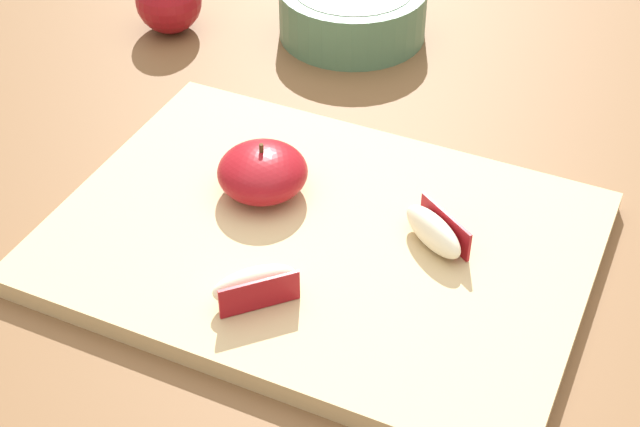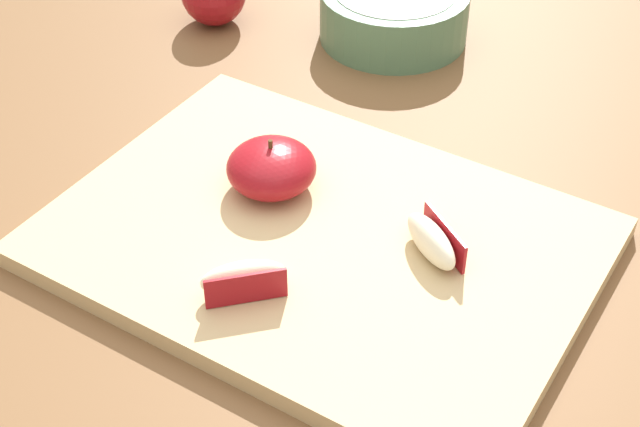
{
  "view_description": "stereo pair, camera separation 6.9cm",
  "coord_description": "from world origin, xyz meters",
  "px_view_note": "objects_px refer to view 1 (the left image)",
  "views": [
    {
      "loc": [
        0.18,
        -0.58,
        1.27
      ],
      "look_at": [
        -0.04,
        -0.08,
        0.81
      ],
      "focal_mm": 52.47,
      "sensor_mm": 36.0,
      "label": 1
    },
    {
      "loc": [
        0.24,
        -0.54,
        1.27
      ],
      "look_at": [
        -0.04,
        -0.08,
        0.81
      ],
      "focal_mm": 52.47,
      "sensor_mm": 36.0,
      "label": 2
    }
  ],
  "objects_px": {
    "cutting_board": "(320,241)",
    "apple_half_skin_up": "(263,172)",
    "apple_wedge_near_knife": "(434,231)",
    "apple_wedge_middle": "(255,285)",
    "whole_apple_red_delicious": "(169,0)",
    "ceramic_fruit_bowl": "(353,9)"
  },
  "relations": [
    {
      "from": "whole_apple_red_delicious",
      "to": "ceramic_fruit_bowl",
      "type": "xyz_separation_m",
      "value": [
        0.18,
        0.07,
        -0.01
      ]
    },
    {
      "from": "apple_half_skin_up",
      "to": "apple_wedge_near_knife",
      "type": "xyz_separation_m",
      "value": [
        0.15,
        -0.0,
        -0.01
      ]
    },
    {
      "from": "apple_half_skin_up",
      "to": "apple_wedge_near_knife",
      "type": "height_order",
      "value": "apple_half_skin_up"
    },
    {
      "from": "apple_wedge_near_knife",
      "to": "whole_apple_red_delicious",
      "type": "xyz_separation_m",
      "value": [
        -0.38,
        0.23,
        0.0
      ]
    },
    {
      "from": "cutting_board",
      "to": "apple_half_skin_up",
      "type": "relative_size",
      "value": 5.59
    },
    {
      "from": "apple_wedge_middle",
      "to": "ceramic_fruit_bowl",
      "type": "distance_m",
      "value": 0.42
    },
    {
      "from": "cutting_board",
      "to": "whole_apple_red_delicious",
      "type": "xyz_separation_m",
      "value": [
        -0.29,
        0.25,
        0.03
      ]
    },
    {
      "from": "cutting_board",
      "to": "apple_wedge_near_knife",
      "type": "bearing_deg",
      "value": 15.86
    },
    {
      "from": "apple_wedge_middle",
      "to": "whole_apple_red_delicious",
      "type": "bearing_deg",
      "value": 129.65
    },
    {
      "from": "whole_apple_red_delicious",
      "to": "apple_half_skin_up",
      "type": "bearing_deg",
      "value": -44.67
    },
    {
      "from": "ceramic_fruit_bowl",
      "to": "apple_half_skin_up",
      "type": "bearing_deg",
      "value": -80.92
    },
    {
      "from": "cutting_board",
      "to": "apple_wedge_middle",
      "type": "distance_m",
      "value": 0.09
    },
    {
      "from": "cutting_board",
      "to": "apple_wedge_middle",
      "type": "relative_size",
      "value": 6.94
    },
    {
      "from": "apple_half_skin_up",
      "to": "whole_apple_red_delicious",
      "type": "height_order",
      "value": "whole_apple_red_delicious"
    },
    {
      "from": "apple_wedge_near_knife",
      "to": "apple_wedge_middle",
      "type": "height_order",
      "value": "same"
    },
    {
      "from": "apple_wedge_near_knife",
      "to": "ceramic_fruit_bowl",
      "type": "bearing_deg",
      "value": 123.01
    },
    {
      "from": "apple_wedge_middle",
      "to": "ceramic_fruit_bowl",
      "type": "height_order",
      "value": "ceramic_fruit_bowl"
    },
    {
      "from": "apple_wedge_middle",
      "to": "whole_apple_red_delicious",
      "type": "height_order",
      "value": "whole_apple_red_delicious"
    },
    {
      "from": "apple_wedge_middle",
      "to": "whole_apple_red_delicious",
      "type": "distance_m",
      "value": 0.44
    },
    {
      "from": "cutting_board",
      "to": "apple_half_skin_up",
      "type": "distance_m",
      "value": 0.08
    },
    {
      "from": "whole_apple_red_delicious",
      "to": "ceramic_fruit_bowl",
      "type": "bearing_deg",
      "value": 21.95
    },
    {
      "from": "apple_wedge_near_knife",
      "to": "apple_wedge_middle",
      "type": "distance_m",
      "value": 0.15
    }
  ]
}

